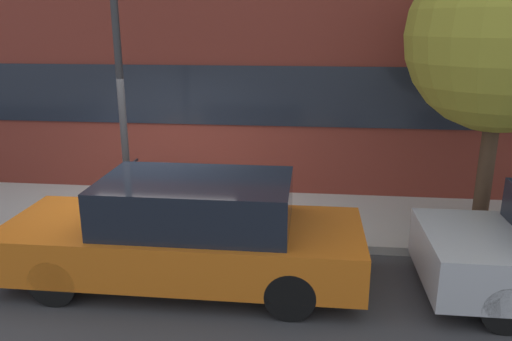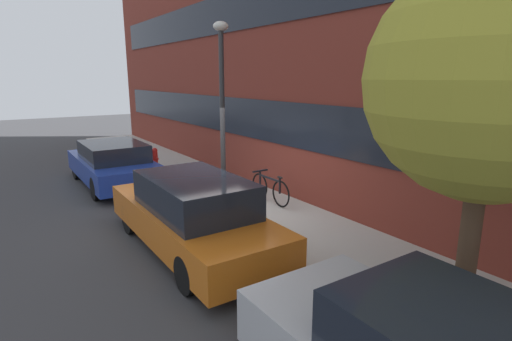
# 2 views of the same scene
# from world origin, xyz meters

# --- Properties ---
(ground_plane) EXTENTS (56.00, 56.00, 0.00)m
(ground_plane) POSITION_xyz_m (0.00, 0.00, 0.00)
(ground_plane) COLOR #38383A
(sidewalk_strip) EXTENTS (28.00, 2.31, 0.13)m
(sidewalk_strip) POSITION_xyz_m (0.00, 1.15, 0.07)
(sidewalk_strip) COLOR #B2AFA8
(sidewalk_strip) RESTS_ON ground_plane
(parked_car_orange) EXTENTS (4.58, 1.65, 1.42)m
(parked_car_orange) POSITION_xyz_m (0.94, -1.05, 0.69)
(parked_car_orange) COLOR #D16619
(parked_car_orange) RESTS_ON ground_plane
(bicycle) EXTENTS (1.52, 0.44, 0.74)m
(bicycle) POSITION_xyz_m (-0.29, 1.57, 0.50)
(bicycle) COLOR black
(bicycle) RESTS_ON sidewalk_strip
(street_tree) EXTENTS (2.68, 2.68, 4.32)m
(street_tree) POSITION_xyz_m (5.09, 0.60, 3.10)
(street_tree) COLOR #473323
(street_tree) RESTS_ON sidewalk_strip
(lamp_post) EXTENTS (0.32, 0.32, 4.14)m
(lamp_post) POSITION_xyz_m (-0.34, 0.32, 2.73)
(lamp_post) COLOR #2D2D30
(lamp_post) RESTS_ON sidewalk_strip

